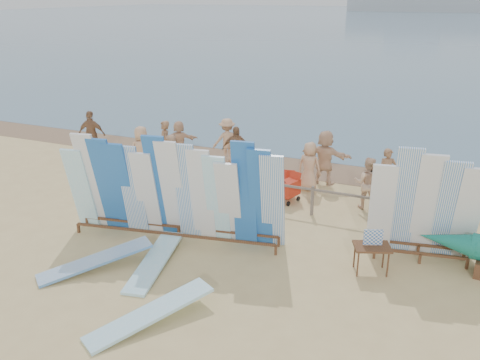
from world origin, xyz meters
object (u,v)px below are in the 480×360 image
at_px(beach_chair_left, 286,188).
at_px(beachgoer_1, 165,145).
at_px(side_surfboard_rack, 425,210).
at_px(beachgoer_5, 325,157).
at_px(main_surfboard_rack, 174,194).
at_px(beachgoer_2, 172,160).
at_px(beachgoer_0, 142,152).
at_px(flat_board_a, 155,266).
at_px(beachgoer_4, 236,149).
at_px(flat_board_b, 151,322).
at_px(stroller, 290,191).
at_px(beachgoer_11, 179,140).
at_px(beachgoer_6, 309,166).
at_px(beachgoer_8, 367,183).
at_px(vendor_table, 371,258).
at_px(beachgoer_7, 387,173).
at_px(flat_board_e, 96,269).
at_px(beachgoer_extra_1, 92,134).
at_px(beachgoer_3, 227,140).
at_px(beach_chair_right, 276,191).

xyz_separation_m(beach_chair_left, beachgoer_1, (-4.95, 0.75, 0.68)).
xyz_separation_m(side_surfboard_rack, beachgoer_5, (-3.51, 4.23, -0.38)).
distance_m(main_surfboard_rack, beachgoer_1, 5.91).
distance_m(beachgoer_2, beachgoer_0, 1.38).
height_order(beach_chair_left, beachgoer_5, beachgoer_5).
bearing_deg(flat_board_a, beachgoer_4, 86.67).
bearing_deg(flat_board_b, main_surfboard_rack, 142.03).
height_order(flat_board_a, beachgoer_5, beachgoer_5).
distance_m(main_surfboard_rack, stroller, 4.25).
xyz_separation_m(beachgoer_11, beachgoer_6, (5.59, -1.18, 0.04)).
relative_size(main_surfboard_rack, beach_chair_left, 7.38).
height_order(beachgoer_11, beachgoer_8, beachgoer_8).
distance_m(vendor_table, beachgoer_1, 9.50).
xyz_separation_m(main_surfboard_rack, flat_board_b, (1.37, -3.36, -1.32)).
height_order(side_surfboard_rack, beachgoer_1, side_surfboard_rack).
bearing_deg(beachgoer_1, beachgoer_7, 52.91).
xyz_separation_m(flat_board_e, beachgoer_1, (-2.30, 7.00, 0.91)).
distance_m(flat_board_e, flat_board_a, 1.39).
height_order(main_surfboard_rack, flat_board_e, main_surfboard_rack).
relative_size(beachgoer_0, beachgoer_4, 1.08).
distance_m(beachgoer_0, beachgoer_8, 7.78).
relative_size(beachgoer_4, beachgoer_extra_1, 0.92).
relative_size(beachgoer_8, beachgoer_extra_1, 0.87).
relative_size(beachgoer_5, beachgoer_4, 1.10).
bearing_deg(beachgoer_7, beachgoer_3, 145.14).
distance_m(main_surfboard_rack, beachgoer_6, 5.45).
bearing_deg(beachgoer_5, beachgoer_0, 21.89).
height_order(beachgoer_1, beachgoer_extra_1, beachgoer_extra_1).
xyz_separation_m(beachgoer_1, beachgoer_7, (7.92, 0.44, -0.11)).
height_order(flat_board_b, beach_chair_left, beach_chair_left).
bearing_deg(beach_chair_left, vendor_table, -59.22).
xyz_separation_m(side_surfboard_rack, flat_board_a, (-5.80, -2.88, -1.33)).
height_order(stroller, beachgoer_7, beachgoer_7).
distance_m(beachgoer_1, beachgoer_6, 5.48).
bearing_deg(beachgoer_2, side_surfboard_rack, 19.89).
height_order(side_surfboard_rack, beachgoer_extra_1, side_surfboard_rack).
bearing_deg(beach_chair_left, beachgoer_1, 160.71).
distance_m(beachgoer_5, beachgoer_8, 2.30).
xyz_separation_m(beachgoer_4, beachgoer_7, (5.38, -0.27, -0.06)).
bearing_deg(beach_chair_right, beachgoer_7, 16.87).
bearing_deg(side_surfboard_rack, flat_board_e, -162.51).
bearing_deg(beachgoer_4, main_surfboard_rack, -93.09).
bearing_deg(beachgoer_5, beachgoer_2, 28.77).
height_order(main_surfboard_rack, beachgoer_3, main_surfboard_rack).
height_order(main_surfboard_rack, beach_chair_right, main_surfboard_rack).
bearing_deg(vendor_table, beachgoer_3, 114.98).
bearing_deg(beachgoer_3, stroller, 105.07).
bearing_deg(flat_board_e, beachgoer_5, 104.04).
bearing_deg(beachgoer_4, stroller, -46.46).
xyz_separation_m(side_surfboard_rack, beachgoer_4, (-6.77, 4.14, -0.47)).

